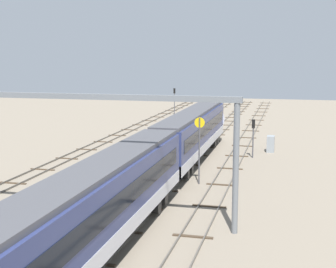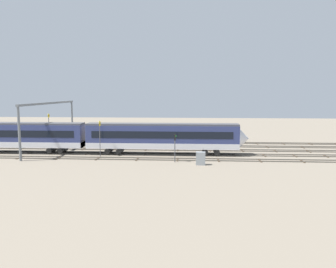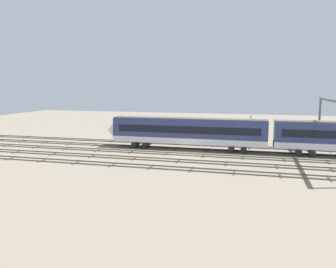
# 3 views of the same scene
# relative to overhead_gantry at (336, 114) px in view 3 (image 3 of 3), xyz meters

# --- Properties ---
(ground_plane) EXTENTS (147.21, 147.21, 0.00)m
(ground_plane) POSITION_rel_overhead_gantry_xyz_m (19.61, -0.29, -6.39)
(ground_plane) COLOR gray
(track_near_foreground) EXTENTS (131.21, 2.40, 0.16)m
(track_near_foreground) POSITION_rel_overhead_gantry_xyz_m (19.61, -8.69, -6.32)
(track_near_foreground) COLOR #59544C
(track_near_foreground) RESTS_ON ground
(track_with_train) EXTENTS (131.21, 2.40, 0.16)m
(track_with_train) POSITION_rel_overhead_gantry_xyz_m (19.61, -4.49, -6.32)
(track_with_train) COLOR #59544C
(track_with_train) RESTS_ON ground
(track_middle) EXTENTS (131.21, 2.40, 0.16)m
(track_middle) POSITION_rel_overhead_gantry_xyz_m (19.61, -0.29, -6.32)
(track_middle) COLOR #59544C
(track_middle) RESTS_ON ground
(track_second_far) EXTENTS (131.21, 2.40, 0.16)m
(track_second_far) POSITION_rel_overhead_gantry_xyz_m (19.61, 3.91, -6.32)
(track_second_far) COLOR #59544C
(track_second_far) RESTS_ON ground
(track_far_background) EXTENTS (131.21, 2.40, 0.16)m
(track_far_background) POSITION_rel_overhead_gantry_xyz_m (19.61, 8.12, -6.32)
(track_far_background) COLOR #59544C
(track_far_background) RESTS_ON ground
(overhead_gantry) EXTENTS (0.40, 22.55, 8.16)m
(overhead_gantry) POSITION_rel_overhead_gantry_xyz_m (0.00, 0.00, 0.00)
(overhead_gantry) COLOR slate
(overhead_gantry) RESTS_ON ground
(speed_sign_mid_trackside) EXTENTS (0.14, 0.84, 5.53)m
(speed_sign_mid_trackside) POSITION_rel_overhead_gantry_xyz_m (10.60, -6.87, -2.90)
(speed_sign_mid_trackside) COLOR #4C4C51
(speed_sign_mid_trackside) RESTS_ON ground
(signal_light_trackside_approach) EXTENTS (0.31, 0.32, 4.00)m
(signal_light_trackside_approach) POSITION_rel_overhead_gantry_xyz_m (22.29, -10.36, -3.74)
(signal_light_trackside_approach) COLOR #4C4C51
(signal_light_trackside_approach) RESTS_ON ground
(relay_cabinet) EXTENTS (1.27, 0.80, 1.79)m
(relay_cabinet) POSITION_rel_overhead_gantry_xyz_m (25.87, -12.02, -5.49)
(relay_cabinet) COLOR gray
(relay_cabinet) RESTS_ON ground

